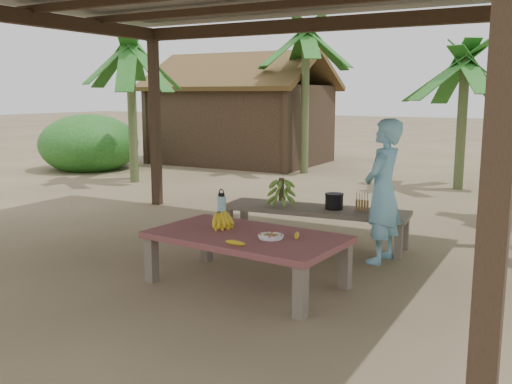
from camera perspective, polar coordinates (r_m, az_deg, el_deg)
The scene contains 16 objects.
ground at distance 6.11m, azimuth -2.66°, elevation -7.26°, with size 80.00×80.00×0.00m, color brown.
work_table at distance 5.35m, azimuth -0.97°, elevation -4.89°, with size 1.88×1.15×0.50m.
bench at distance 6.83m, azimuth 5.90°, elevation -2.05°, with size 2.25×0.81×0.45m.
ripe_banana_bunch at distance 5.58m, azimuth -3.76°, elevation -2.70°, with size 0.29×0.25×0.17m, color yellow, non-canonical shape.
plate at distance 5.17m, azimuth 1.49°, elevation -4.47°, with size 0.23×0.23×0.04m.
loose_banana_front at distance 4.94m, azimuth -2.07°, elevation -5.10°, with size 0.04×0.18×0.04m, color yellow.
loose_banana_side at distance 5.20m, azimuth 4.09°, elevation -4.36°, with size 0.04×0.16×0.04m, color yellow.
water_flask at distance 5.84m, azimuth -3.47°, elevation -1.58°, with size 0.09×0.09×0.34m.
green_banana_stalk at distance 6.93m, azimuth 2.55°, elevation 0.10°, with size 0.31×0.31×0.35m, color #598C2D, non-canonical shape.
cooking_pot at distance 6.77m, azimuth 7.82°, elevation -0.96°, with size 0.21×0.21×0.18m, color black.
skewer_rack at distance 6.61m, azimuth 10.56°, elevation -1.03°, with size 0.18×0.08×0.24m, color #A57F47, non-canonical shape.
woman at distance 6.19m, azimuth 12.57°, elevation 0.07°, with size 0.56×0.37×1.54m, color #71B7D5.
hut at distance 15.04m, azimuth -1.37°, elevation 7.18°, with size 4.40×3.43×2.85m.
banana_plant_n at distance 11.39m, azimuth 20.15°, elevation 11.10°, with size 1.80×1.80×2.64m.
banana_plant_nw at distance 13.00m, azimuth 5.01°, elevation 14.54°, with size 1.80×1.80×3.37m.
banana_plant_w at distance 11.87m, azimuth -12.46°, elevation 12.79°, with size 1.80×1.80×2.94m.
Camera 1 is at (3.07, -4.97, 1.79)m, focal length 40.00 mm.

